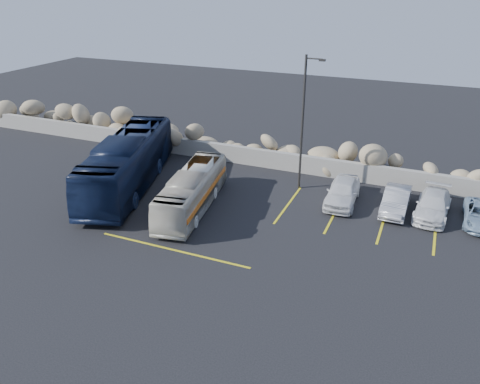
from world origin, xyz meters
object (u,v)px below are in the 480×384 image
at_px(vintage_bus, 192,190).
at_px(tour_coach, 128,162).
at_px(car_c, 433,205).
at_px(car_a, 343,192).
at_px(car_b, 396,200).
at_px(lamppost, 304,120).

xyz_separation_m(vintage_bus, tour_coach, (-5.04, 1.22, 0.50)).
relative_size(vintage_bus, car_c, 1.91).
distance_m(car_a, car_c, 4.86).
height_order(tour_coach, car_b, tour_coach).
bearing_deg(vintage_bus, car_c, 9.46).
xyz_separation_m(lamppost, vintage_bus, (-4.76, -5.02, -3.19)).
bearing_deg(car_a, lamppost, 157.02).
bearing_deg(vintage_bus, car_b, 11.66).
height_order(lamppost, car_c, lamppost).
distance_m(lamppost, car_b, 6.88).
xyz_separation_m(lamppost, car_a, (2.81, -1.06, -3.59)).
bearing_deg(lamppost, vintage_bus, -133.44).
xyz_separation_m(vintage_bus, car_c, (12.41, 4.31, -0.50)).
relative_size(vintage_bus, car_a, 1.91).
height_order(lamppost, vintage_bus, lamppost).
bearing_deg(car_b, car_c, 7.10).
bearing_deg(car_a, vintage_bus, -154.70).
relative_size(lamppost, car_c, 1.93).
xyz_separation_m(tour_coach, car_c, (17.45, 3.10, -1.00)).
height_order(vintage_bus, car_b, vintage_bus).
bearing_deg(tour_coach, lamppost, 4.19).
xyz_separation_m(lamppost, car_c, (7.65, -0.71, -3.70)).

